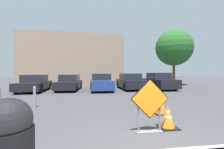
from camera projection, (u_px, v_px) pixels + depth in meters
ground_plane at (105, 91)px, 12.56m from camera, size 96.00×96.00×0.00m
road_closed_sign at (150, 104)px, 3.89m from camera, size 1.03×0.20×1.40m
traffic_cone_nearest at (168, 117)px, 4.23m from camera, size 0.51×0.51×0.61m
traffic_cone_second at (160, 104)px, 5.68m from camera, size 0.53×0.53×0.75m
traffic_cone_third at (151, 97)px, 7.22m from camera, size 0.51×0.51×0.79m
traffic_cone_fourth at (146, 93)px, 8.96m from camera, size 0.45×0.45×0.68m
traffic_cone_fifth at (144, 90)px, 10.44m from camera, size 0.42×0.42×0.66m
parked_car_nearest at (35, 84)px, 12.62m from camera, size 2.03×4.37×1.39m
parked_car_second at (70, 83)px, 13.46m from camera, size 2.00×4.43×1.39m
parked_car_third at (101, 83)px, 13.29m from camera, size 1.92×4.35×1.48m
parked_car_fourth at (130, 82)px, 14.10m from camera, size 2.07×4.21×1.49m
parked_car_fifth at (159, 81)px, 14.37m from camera, size 2.07×4.39×1.56m
trash_bin at (8, 142)px, 1.87m from camera, size 0.60×0.60×1.10m
bollard_nearest at (35, 96)px, 6.72m from camera, size 0.12×0.12×0.95m
building_facade_backdrop at (74, 60)px, 22.73m from camera, size 14.53×5.00×7.13m
street_tree_behind_lot at (174, 48)px, 18.97m from camera, size 4.59×4.59×7.05m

